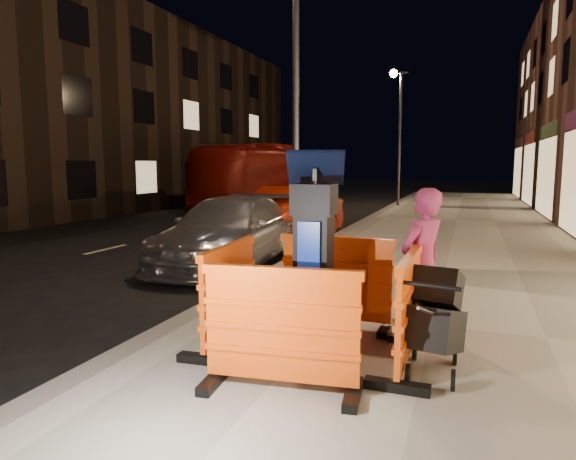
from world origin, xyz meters
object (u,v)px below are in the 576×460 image
(car_red, at_px, (287,243))
(man, at_px, (422,265))
(barrier_kerbside, at_px, (229,294))
(bus_doubledecker, at_px, (272,210))
(car_silver, at_px, (229,264))
(stroller, at_px, (434,324))
(barrier_back, at_px, (336,282))
(parking_kiosk, at_px, (314,260))
(barrier_bldgside, at_px, (408,311))
(barrier_front, at_px, (281,330))

(car_red, xyz_separation_m, man, (4.02, -6.94, 0.99))
(barrier_kerbside, relative_size, bus_doubledecker, 0.13)
(car_silver, xyz_separation_m, stroller, (4.41, -4.75, 0.63))
(bus_doubledecker, bearing_deg, barrier_back, -64.04)
(parking_kiosk, xyz_separation_m, barrier_bldgside, (0.95, 0.00, -0.43))
(car_red, relative_size, bus_doubledecker, 0.44)
(barrier_kerbside, bearing_deg, stroller, -95.95)
(parking_kiosk, relative_size, barrier_bldgside, 1.40)
(barrier_back, distance_m, car_silver, 4.94)
(bus_doubledecker, relative_size, man, 6.16)
(barrier_front, distance_m, barrier_kerbside, 1.34)
(bus_doubledecker, bearing_deg, barrier_bldgside, -62.54)
(car_silver, distance_m, stroller, 6.51)
(barrier_bldgside, relative_size, bus_doubledecker, 0.13)
(parking_kiosk, relative_size, bus_doubledecker, 0.19)
(car_silver, bearing_deg, car_red, 83.37)
(barrier_front, distance_m, bus_doubledecker, 19.04)
(car_silver, bearing_deg, man, -45.57)
(barrier_kerbside, bearing_deg, car_red, 12.14)
(barrier_kerbside, xyz_separation_m, bus_doubledecker, (-6.02, 16.75, -0.69))
(barrier_kerbside, distance_m, man, 2.12)
(barrier_kerbside, bearing_deg, barrier_front, -137.84)
(parking_kiosk, xyz_separation_m, car_red, (-3.02, 7.73, -1.12))
(stroller, bearing_deg, car_red, 131.07)
(car_silver, distance_m, car_red, 3.09)
(parking_kiosk, distance_m, car_red, 8.37)
(car_red, bearing_deg, stroller, -56.49)
(man, bearing_deg, barrier_back, -66.67)
(parking_kiosk, height_order, barrier_back, parking_kiosk)
(barrier_kerbside, relative_size, barrier_bldgside, 1.00)
(car_red, bearing_deg, barrier_bldgside, -57.58)
(parking_kiosk, bearing_deg, barrier_back, 89.16)
(bus_doubledecker, bearing_deg, parking_kiosk, -65.25)
(barrier_kerbside, height_order, barrier_bldgside, same)
(barrier_back, bearing_deg, stroller, -39.49)
(barrier_front, height_order, barrier_kerbside, same)
(parking_kiosk, bearing_deg, car_red, 110.49)
(barrier_kerbside, relative_size, car_silver, 0.29)
(parking_kiosk, distance_m, bus_doubledecker, 18.18)
(barrier_back, distance_m, barrier_bldgside, 1.34)
(parking_kiosk, xyz_separation_m, man, (1.00, 0.78, -0.13))
(barrier_bldgside, relative_size, car_red, 0.31)
(car_red, bearing_deg, car_silver, -88.30)
(barrier_bldgside, distance_m, bus_doubledecker, 18.54)
(barrier_back, height_order, car_red, barrier_back)
(barrier_back, bearing_deg, man, -7.32)
(barrier_kerbside, xyz_separation_m, stroller, (2.15, -0.12, -0.07))
(parking_kiosk, height_order, barrier_kerbside, parking_kiosk)
(barrier_back, relative_size, stroller, 1.46)
(stroller, bearing_deg, barrier_bldgside, 167.72)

